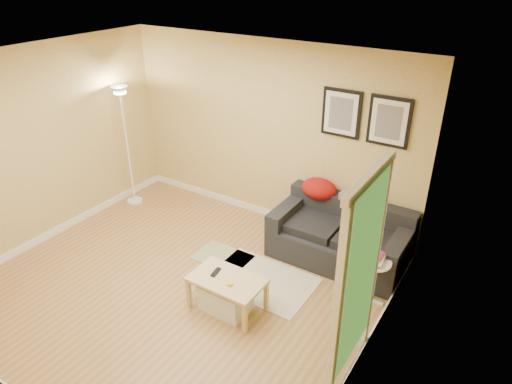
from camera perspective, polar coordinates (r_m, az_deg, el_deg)
floor at (r=5.69m, az=-9.50°, el=-11.40°), size 4.50×4.50×0.00m
ceiling at (r=4.56m, az=-12.08°, el=15.01°), size 4.50×4.50×0.00m
wall_back at (r=6.45m, az=1.39°, el=7.19°), size 4.50×0.00×4.50m
wall_left at (r=6.63m, az=-25.24°, el=5.08°), size 0.00×4.00×4.00m
wall_right at (r=3.99m, az=14.29°, el=-7.68°), size 0.00×4.00×4.00m
baseboard_back at (r=6.98m, az=1.23°, el=-2.51°), size 4.50×0.02×0.10m
baseboard_left at (r=7.15m, az=-23.21°, el=-4.20°), size 0.02×4.00×0.10m
baseboard_right at (r=4.81m, az=12.36°, el=-19.93°), size 0.02×4.00×0.10m
sofa at (r=5.94m, az=10.38°, el=-5.22°), size 1.70×0.90×0.75m
red_throw at (r=6.14m, az=7.85°, el=0.39°), size 0.48×0.36×0.28m
plaid_throw at (r=5.99m, az=12.59°, el=-0.67°), size 0.45×0.32×0.10m
framed_print_left at (r=5.81m, az=10.58°, el=9.62°), size 0.50×0.04×0.60m
framed_print_right at (r=5.63m, az=16.24°, el=8.40°), size 0.50×0.04×0.60m
area_rug at (r=5.68m, az=0.74°, el=-10.97°), size 1.25×0.85×0.01m
green_runner at (r=6.08m, az=-4.11°, el=-8.11°), size 0.70×0.50×0.01m
coffee_table at (r=5.20m, az=-3.59°, el=-12.46°), size 0.82×0.51×0.41m
remote_control at (r=5.16m, az=-5.03°, el=-9.89°), size 0.07×0.17×0.02m
tape_roll at (r=4.98m, az=-3.29°, el=-11.32°), size 0.07×0.07×0.03m
storage_bin at (r=5.22m, az=-3.77°, el=-12.91°), size 0.54×0.39×0.33m
side_table at (r=5.40m, az=14.26°, el=-10.70°), size 0.36×0.36×0.55m
book_stack at (r=5.22m, az=14.58°, el=-7.92°), size 0.25×0.30×0.08m
floor_lamp at (r=7.26m, az=-15.65°, el=5.02°), size 0.24×0.24×1.88m
doorway at (r=4.05m, az=12.43°, el=-11.73°), size 0.12×1.01×2.13m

